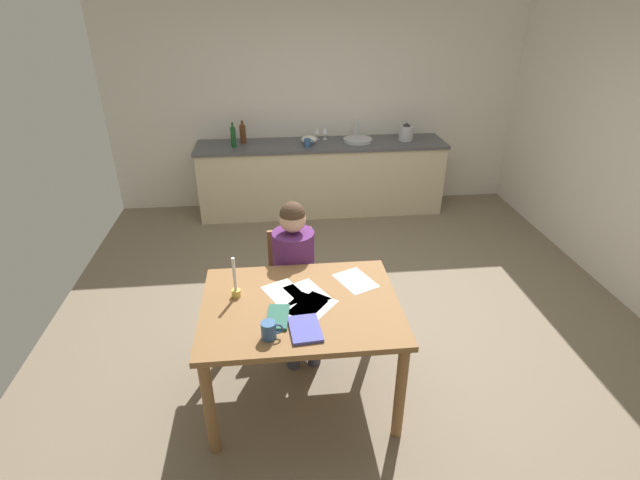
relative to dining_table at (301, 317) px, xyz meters
The scene contains 23 objects.
ground_plane 1.25m from the dining_table, 62.86° to the left, with size 5.20×5.20×0.04m, color #7A6B56.
wall_back 3.62m from the dining_table, 82.31° to the left, with size 5.20×0.12×2.60m, color silver.
kitchen_counter 3.21m from the dining_table, 81.45° to the left, with size 3.06×0.64×0.90m.
dining_table is the anchor object (origin of this frame).
chair_at_table 0.75m from the dining_table, 91.16° to the left, with size 0.44×0.44×0.88m.
person_seated 0.59m from the dining_table, 90.14° to the left, with size 0.36×0.61×1.19m.
coffee_mug 0.41m from the dining_table, 122.18° to the right, with size 0.13×0.09×0.11m.
candlestick 0.47m from the dining_table, 163.18° to the left, with size 0.06×0.06×0.29m.
book_magazine 0.24m from the dining_table, 136.19° to the right, with size 0.13×0.25×0.02m, color #295C4C.
book_cookery 0.30m from the dining_table, 88.06° to the right, with size 0.18×0.26×0.02m, color #4C4DA9.
paper_letter 0.14m from the dining_table, 32.16° to the right, with size 0.21×0.30×0.00m, color white.
paper_bill 0.16m from the dining_table, 66.04° to the left, with size 0.21×0.30×0.00m, color white.
paper_envelope 0.47m from the dining_table, 29.93° to the left, with size 0.21×0.30×0.00m, color white.
paper_receipt 0.19m from the dining_table, 127.19° to the left, with size 0.21×0.30×0.00m, color white.
paper_notice 0.12m from the dining_table, 75.87° to the right, with size 0.21×0.30×0.00m, color white.
sink_unit 3.32m from the dining_table, 73.67° to the left, with size 0.36×0.36×0.24m.
bottle_oil 3.18m from the dining_table, 100.63° to the left, with size 0.06×0.06×0.29m.
bottle_vinegar 3.32m from the dining_table, 98.31° to the left, with size 0.07×0.07×0.27m.
mixing_bowl 3.20m from the dining_table, 84.15° to the left, with size 0.20×0.20×0.09m, color white.
stovetop_kettle 3.54m from the dining_table, 64.16° to the left, with size 0.18×0.18×0.22m.
wine_glass_near_sink 3.38m from the dining_table, 80.81° to the left, with size 0.07×0.07×0.15m.
wine_glass_by_kettle 3.37m from the dining_table, 82.52° to the left, with size 0.07×0.07×0.15m.
teacup_on_counter 3.05m from the dining_table, 84.43° to the left, with size 0.11×0.07×0.10m.
Camera 1 is at (-0.61, -3.44, 2.54)m, focal length 26.57 mm.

